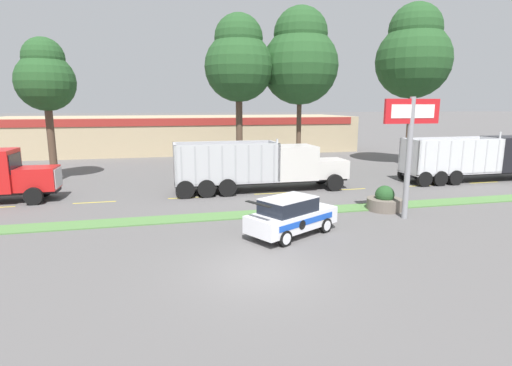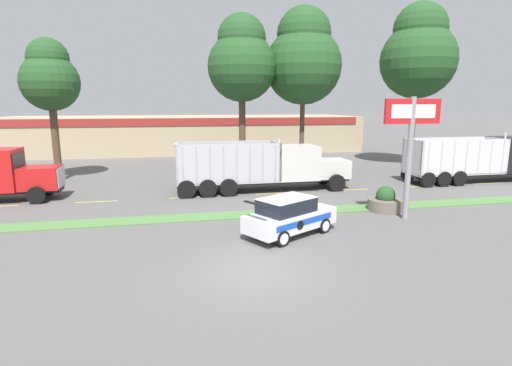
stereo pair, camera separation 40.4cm
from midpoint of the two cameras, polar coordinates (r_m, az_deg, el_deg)
name	(u,v)px [view 1 (the left image)]	position (r m, az deg, el deg)	size (l,w,h in m)	color
ground_plane	(260,272)	(13.97, -0.27, -12.61)	(600.00, 600.00, 0.00)	#5B5959
grass_verge	(227,216)	(20.59, -4.72, -4.69)	(120.00, 1.42, 0.06)	#517F42
centre_line_3	(95,202)	(25.32, -22.48, -2.57)	(2.40, 0.14, 0.01)	yellow
centre_line_4	(188,198)	(24.99, -10.18, -2.07)	(2.40, 0.14, 0.01)	yellow
centre_line_5	(272,193)	(25.80, 1.88, -1.48)	(2.40, 0.14, 0.01)	yellow
centre_line_6	(349,189)	(27.67, 12.75, -0.89)	(2.40, 0.14, 0.01)	yellow
centre_line_7	(419,186)	(30.39, 21.95, -0.37)	(2.40, 0.14, 0.01)	yellow
centre_line_8	(484,182)	(33.77, 29.49, 0.07)	(2.40, 0.14, 0.01)	yellow
dump_truck_lead	(276,167)	(26.62, 2.39, 2.27)	(11.59, 2.79, 3.50)	black
dump_truck_mid	(495,158)	(35.19, 30.66, 3.08)	(12.49, 2.69, 3.71)	black
rally_car	(291,215)	(17.48, 4.37, -4.65)	(4.56, 3.60, 1.75)	white
store_sign_post	(410,133)	(20.80, 20.67, 6.69)	(2.90, 0.28, 6.00)	gray
stone_planter	(384,201)	(22.67, 17.37, -2.50)	(1.85, 1.85, 1.35)	#6B6056
store_building_backdrop	(180,134)	(50.89, -11.04, 6.94)	(42.17, 12.10, 4.24)	tan
tree_behind_left	(45,77)	(33.13, -28.22, 13.20)	(4.12, 4.12, 10.33)	brown
tree_behind_centre	(414,53)	(40.13, 21.34, 16.89)	(6.67, 6.67, 14.52)	brown
tree_behind_right	(239,60)	(33.27, -2.85, 17.08)	(5.49, 5.49, 12.71)	brown
tree_behind_far_right	(300,58)	(34.75, 5.99, 17.31)	(6.33, 6.33, 13.54)	brown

